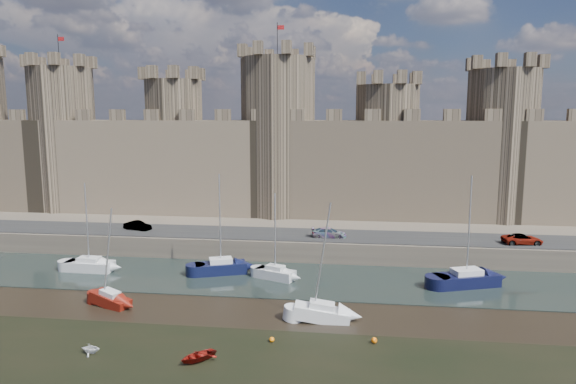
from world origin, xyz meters
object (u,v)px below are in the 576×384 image
object	(u,v)px
car_1	(138,226)
sailboat_0	(89,265)
sailboat_2	(275,272)
sailboat_4	(110,299)
sailboat_1	(221,267)
car_2	(329,233)
car_3	(522,239)
sailboat_3	(466,278)
sailboat_5	(322,312)

from	to	relation	value
car_1	sailboat_0	size ratio (longest dim) A/B	0.37
sailboat_2	sailboat_4	bearing A→B (deg)	-123.93
car_1	sailboat_1	world-z (taller)	sailboat_1
car_2	sailboat_2	world-z (taller)	sailboat_2
car_3	sailboat_4	distance (m)	45.19
car_1	car_3	xyz separation A→B (m)	(47.07, -1.37, 0.02)
car_2	sailboat_3	size ratio (longest dim) A/B	0.37
sailboat_0	sailboat_3	size ratio (longest dim) A/B	0.88
car_1	sailboat_3	size ratio (longest dim) A/B	0.33
sailboat_1	sailboat_0	bearing A→B (deg)	162.89
sailboat_1	sailboat_3	distance (m)	25.85
car_1	sailboat_3	distance (m)	40.48
sailboat_5	sailboat_4	bearing A→B (deg)	175.54
sailboat_4	sailboat_1	bearing A→B (deg)	74.86
sailboat_5	sailboat_0	bearing A→B (deg)	156.73
car_3	sailboat_5	bearing A→B (deg)	124.12
car_2	car_3	size ratio (longest dim) A/B	0.94
sailboat_4	sailboat_5	distance (m)	19.43
car_3	sailboat_1	distance (m)	34.63
car_1	sailboat_2	bearing A→B (deg)	-100.98
sailboat_5	car_2	bearing A→B (deg)	89.36
sailboat_3	car_2	bearing A→B (deg)	128.59
sailboat_3	sailboat_4	distance (m)	34.82
car_1	sailboat_0	bearing A→B (deg)	-172.19
car_3	sailboat_0	bearing A→B (deg)	93.11
car_1	sailboat_0	xyz separation A→B (m)	(-1.45, -9.88, -2.33)
sailboat_3	sailboat_5	bearing A→B (deg)	-162.60
sailboat_2	sailboat_4	xyz separation A→B (m)	(-13.82, -9.45, -0.07)
car_3	car_2	bearing A→B (deg)	81.88
sailboat_1	sailboat_3	bearing A→B (deg)	-22.54
sailboat_0	car_2	bearing A→B (deg)	20.41
car_2	sailboat_1	bearing A→B (deg)	123.29
sailboat_3	sailboat_4	world-z (taller)	sailboat_3
car_2	sailboat_2	xyz separation A→B (m)	(-5.23, -9.14, -2.35)
car_1	sailboat_5	distance (m)	32.47
car_3	sailboat_0	xyz separation A→B (m)	(-48.52, -8.51, -2.34)
car_1	sailboat_5	world-z (taller)	sailboat_5
sailboat_1	sailboat_5	distance (m)	16.41
sailboat_2	sailboat_5	xyz separation A→B (m)	(5.59, -10.39, -0.02)
sailboat_0	sailboat_2	distance (m)	21.00
sailboat_4	sailboat_5	size ratio (longest dim) A/B	0.89
sailboat_0	sailboat_5	bearing A→B (deg)	-20.13
sailboat_1	car_1	bearing A→B (deg)	125.49
sailboat_1	sailboat_2	xyz separation A→B (m)	(6.19, -1.04, -0.09)
car_3	sailboat_2	xyz separation A→B (m)	(-27.52, -8.64, -2.36)
car_3	sailboat_5	world-z (taller)	sailboat_5
sailboat_2	sailboat_3	xyz separation A→B (m)	(19.65, 0.17, 0.10)
car_1	car_3	world-z (taller)	car_3
car_3	sailboat_3	distance (m)	11.78
car_1	car_3	bearing A→B (deg)	-75.53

